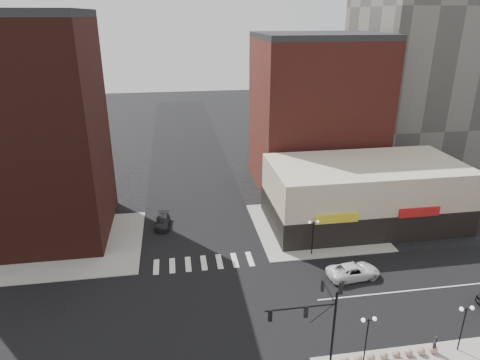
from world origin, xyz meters
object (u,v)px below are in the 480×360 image
object	(u,v)px
street_lamp_se_b	(465,317)
dark_sedan_north	(163,222)
traffic_signal	(320,314)
street_lamp_se_a	(368,328)
street_lamp_ne	(313,229)
white_suv	(353,271)
pedestrian	(435,344)

from	to	relation	value
street_lamp_se_b	dark_sedan_north	distance (m)	34.95
traffic_signal	dark_sedan_north	bearing A→B (deg)	114.83
traffic_signal	street_lamp_se_a	xyz separation A→B (m)	(3.76, -0.17, -1.67)
street_lamp_ne	traffic_signal	bearing A→B (deg)	-106.75
street_lamp_se_a	street_lamp_se_b	size ratio (longest dim) A/B	1.00
traffic_signal	dark_sedan_north	size ratio (longest dim) A/B	1.79
white_suv	pedestrian	world-z (taller)	pedestrian
white_suv	dark_sedan_north	world-z (taller)	white_suv
street_lamp_se_b	pedestrian	xyz separation A→B (m)	(-2.13, 0.00, -2.37)
street_lamp_se_a	dark_sedan_north	xyz separation A→B (m)	(-15.56, 25.67, -2.66)
traffic_signal	street_lamp_se_a	world-z (taller)	traffic_signal
street_lamp_se_b	pedestrian	world-z (taller)	street_lamp_se_b
street_lamp_se_a	street_lamp_se_b	bearing A→B (deg)	0.00
traffic_signal	dark_sedan_north	xyz separation A→B (m)	(-11.80, 25.50, -4.33)
white_suv	dark_sedan_north	xyz separation A→B (m)	(-19.38, 14.63, -0.13)
street_lamp_se_a	white_suv	size ratio (longest dim) A/B	0.76
white_suv	pedestrian	bearing A→B (deg)	-175.77
traffic_signal	street_lamp_se_a	distance (m)	4.12
traffic_signal	street_lamp_ne	xyz separation A→B (m)	(4.76, 15.83, -1.67)
dark_sedan_north	white_suv	bearing A→B (deg)	-33.80
street_lamp_ne	white_suv	bearing A→B (deg)	-60.43
street_lamp_se_a	white_suv	bearing A→B (deg)	70.95
street_lamp_se_a	dark_sedan_north	bearing A→B (deg)	121.23
traffic_signal	pedestrian	bearing A→B (deg)	-1.01
dark_sedan_north	pedestrian	size ratio (longest dim) A/B	2.70
street_lamp_se_b	dark_sedan_north	bearing A→B (deg)	132.55
street_lamp_se_a	dark_sedan_north	distance (m)	30.14
pedestrian	street_lamp_se_a	bearing A→B (deg)	-40.51
street_lamp_ne	dark_sedan_north	world-z (taller)	street_lamp_ne
street_lamp_se_a	dark_sedan_north	world-z (taller)	street_lamp_se_a
street_lamp_se_a	street_lamp_ne	xyz separation A→B (m)	(1.00, 16.00, 0.00)
white_suv	pedestrian	size ratio (longest dim) A/B	3.40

